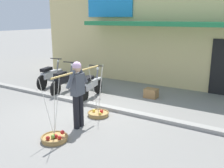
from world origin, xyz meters
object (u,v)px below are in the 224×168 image
object	(u,v)px
fruit_basket_right_side	(55,138)
motorcycle_third_in_row	(91,86)
motorcycle_nearest_shop	(50,75)
fruit_basket_left_side	(98,113)
wooden_crate	(151,93)
motorcycle_second_in_row	(64,81)
fruit_vendor	(78,90)

from	to	relation	value
fruit_basket_right_side	motorcycle_third_in_row	size ratio (longest dim) A/B	0.81
motorcycle_third_in_row	motorcycle_nearest_shop	bearing A→B (deg)	169.93
fruit_basket_right_side	fruit_basket_left_side	bearing A→B (deg)	90.80
wooden_crate	motorcycle_nearest_shop	bearing A→B (deg)	-169.65
motorcycle_nearest_shop	motorcycle_second_in_row	bearing A→B (deg)	-18.92
motorcycle_second_in_row	wooden_crate	distance (m)	3.24
motorcycle_nearest_shop	wooden_crate	distance (m)	4.17
fruit_vendor	motorcycle_second_in_row	distance (m)	3.31
fruit_basket_right_side	motorcycle_third_in_row	bearing A→B (deg)	111.38
fruit_basket_right_side	motorcycle_nearest_shop	xyz separation A→B (m)	(-3.52, 3.42, 0.37)
motorcycle_nearest_shop	motorcycle_second_in_row	world-z (taller)	same
fruit_basket_right_side	motorcycle_nearest_shop	distance (m)	4.93
fruit_vendor	fruit_basket_right_side	xyz separation A→B (m)	(0.02, -0.89, -0.90)
fruit_basket_left_side	fruit_basket_right_side	bearing A→B (deg)	-89.20
motorcycle_second_in_row	motorcycle_nearest_shop	bearing A→B (deg)	161.08
fruit_basket_left_side	fruit_basket_right_side	size ratio (longest dim) A/B	1.00
fruit_vendor	motorcycle_nearest_shop	distance (m)	4.36
fruit_basket_left_side	motorcycle_second_in_row	world-z (taller)	fruit_basket_left_side
wooden_crate	fruit_basket_right_side	bearing A→B (deg)	-97.72
fruit_vendor	motorcycle_third_in_row	size ratio (longest dim) A/B	0.99
motorcycle_nearest_shop	motorcycle_third_in_row	bearing A→B (deg)	-10.07
motorcycle_second_in_row	motorcycle_third_in_row	size ratio (longest dim) A/B	1.00
motorcycle_second_in_row	wooden_crate	size ratio (longest dim) A/B	4.09
fruit_basket_right_side	wooden_crate	bearing A→B (deg)	82.28
fruit_basket_right_side	motorcycle_nearest_shop	world-z (taller)	fruit_basket_right_side
fruit_basket_left_side	motorcycle_third_in_row	world-z (taller)	fruit_basket_left_side
fruit_vendor	motorcycle_nearest_shop	xyz separation A→B (m)	(-3.51, 2.53, -0.53)
fruit_basket_right_side	wooden_crate	world-z (taller)	fruit_basket_right_side
fruit_basket_left_side	motorcycle_third_in_row	xyz separation A→B (m)	(-1.15, 1.23, 0.38)
fruit_basket_left_side	fruit_vendor	bearing A→B (deg)	-89.41
fruit_basket_left_side	motorcycle_second_in_row	size ratio (longest dim) A/B	0.81
fruit_basket_right_side	motorcycle_second_in_row	world-z (taller)	fruit_basket_right_side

